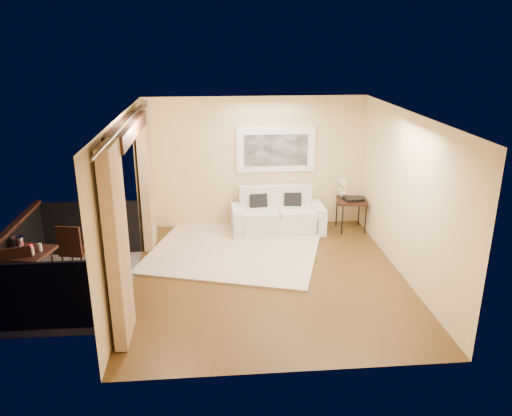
{
  "coord_description": "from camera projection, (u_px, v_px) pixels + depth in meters",
  "views": [
    {
      "loc": [
        -0.87,
        -7.46,
        3.83
      ],
      "look_at": [
        -0.17,
        0.52,
        1.05
      ],
      "focal_mm": 35.0,
      "sensor_mm": 36.0,
      "label": 1
    }
  ],
  "objects": [
    {
      "name": "artwork",
      "position": [
        276.0,
        150.0,
        10.17
      ],
      "size": [
        1.62,
        0.07,
        0.92
      ],
      "color": "white",
      "rests_on": "room_shell"
    },
    {
      "name": "tray",
      "position": [
        353.0,
        199.0,
        10.15
      ],
      "size": [
        0.42,
        0.33,
        0.05
      ],
      "primitive_type": "cube",
      "rotation": [
        0.0,
        0.0,
        0.14
      ],
      "color": "black",
      "rests_on": "side_table"
    },
    {
      "name": "curtains",
      "position": [
        135.0,
        205.0,
        7.74
      ],
      "size": [
        0.16,
        4.8,
        2.64
      ],
      "color": "tan",
      "rests_on": "ground"
    },
    {
      "name": "bistro_table",
      "position": [
        28.0,
        257.0,
        7.51
      ],
      "size": [
        0.78,
        0.78,
        0.76
      ],
      "rotation": [
        0.0,
        0.0,
        -0.24
      ],
      "color": "black",
      "rests_on": "balcony"
    },
    {
      "name": "rug",
      "position": [
        235.0,
        250.0,
        9.34
      ],
      "size": [
        3.65,
        3.39,
        0.04
      ],
      "primitive_type": "cube",
      "rotation": [
        0.0,
        0.0,
        -0.29
      ],
      "color": "beige",
      "rests_on": "floor"
    },
    {
      "name": "ice_bucket",
      "position": [
        18.0,
        243.0,
        7.54
      ],
      "size": [
        0.18,
        0.18,
        0.2
      ],
      "primitive_type": "cylinder",
      "color": "silver",
      "rests_on": "bistro_table"
    },
    {
      "name": "candle",
      "position": [
        31.0,
        247.0,
        7.56
      ],
      "size": [
        0.06,
        0.06,
        0.07
      ],
      "primitive_type": "cylinder",
      "color": "red",
      "rests_on": "bistro_table"
    },
    {
      "name": "glass_b",
      "position": [
        40.0,
        247.0,
        7.49
      ],
      "size": [
        0.06,
        0.06,
        0.12
      ],
      "primitive_type": "cylinder",
      "color": "white",
      "rests_on": "bistro_table"
    },
    {
      "name": "room_shell",
      "position": [
        127.0,
        129.0,
        7.35
      ],
      "size": [
        5.0,
        6.4,
        5.0
      ],
      "color": "white",
      "rests_on": "ground"
    },
    {
      "name": "sofa",
      "position": [
        277.0,
        216.0,
        10.25
      ],
      "size": [
        1.89,
        0.86,
        0.9
      ],
      "rotation": [
        0.0,
        0.0,
        0.03
      ],
      "color": "silver",
      "rests_on": "floor"
    },
    {
      "name": "vase",
      "position": [
        21.0,
        251.0,
        7.27
      ],
      "size": [
        0.04,
        0.04,
        0.18
      ],
      "primitive_type": "cylinder",
      "color": "silver",
      "rests_on": "bistro_table"
    },
    {
      "name": "balcony_chair_far",
      "position": [
        72.0,
        247.0,
        8.19
      ],
      "size": [
        0.47,
        0.48,
        0.93
      ],
      "rotation": [
        0.0,
        0.0,
        2.94
      ],
      "color": "black",
      "rests_on": "balcony"
    },
    {
      "name": "balcony",
      "position": [
        65.0,
        275.0,
        8.02
      ],
      "size": [
        1.81,
        2.6,
        1.17
      ],
      "color": "#605B56",
      "rests_on": "ground"
    },
    {
      "name": "floor",
      "position": [
        269.0,
        277.0,
        8.35
      ],
      "size": [
        5.0,
        5.0,
        0.0
      ],
      "primitive_type": "plane",
      "color": "#523818",
      "rests_on": "ground"
    },
    {
      "name": "glass_a",
      "position": [
        32.0,
        251.0,
        7.36
      ],
      "size": [
        0.06,
        0.06,
        0.12
      ],
      "primitive_type": "cylinder",
      "color": "silver",
      "rests_on": "bistro_table"
    },
    {
      "name": "side_table",
      "position": [
        352.0,
        202.0,
        10.2
      ],
      "size": [
        0.69,
        0.69,
        0.66
      ],
      "rotation": [
        0.0,
        0.0,
        -0.16
      ],
      "color": "black",
      "rests_on": "floor"
    },
    {
      "name": "orchid",
      "position": [
        343.0,
        187.0,
        10.22
      ],
      "size": [
        0.29,
        0.27,
        0.45
      ],
      "primitive_type": "imported",
      "rotation": [
        0.0,
        0.0,
        0.61
      ],
      "color": "white",
      "rests_on": "side_table"
    },
    {
      "name": "balcony_chair_near",
      "position": [
        19.0,
        275.0,
        7.25
      ],
      "size": [
        0.51,
        0.52,
        0.93
      ],
      "rotation": [
        0.0,
        0.0,
        0.34
      ],
      "color": "black",
      "rests_on": "balcony"
    }
  ]
}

